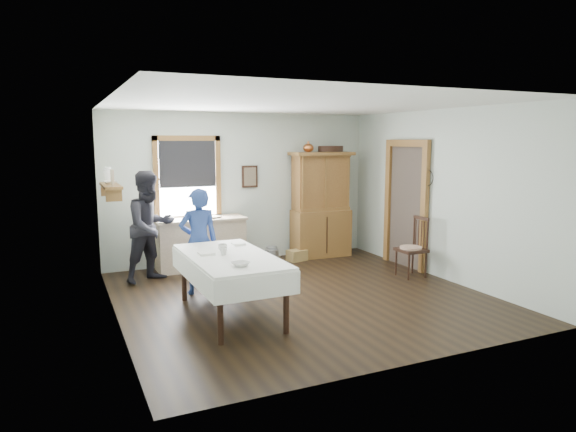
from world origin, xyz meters
The scene contains 20 objects.
room centered at (0.00, 0.00, 1.35)m, with size 5.01×5.01×2.70m.
window centered at (-1.00, 2.46, 1.63)m, with size 1.18×0.07×1.48m.
doorway centered at (2.46, 0.85, 1.16)m, with size 0.09×1.14×2.22m.
wall_shelf centered at (-2.37, 1.54, 1.57)m, with size 0.24×1.00×0.44m.
framed_picture centered at (0.15, 2.46, 1.55)m, with size 0.30×0.04×0.40m, color black.
rug_beater centered at (2.45, 0.30, 1.72)m, with size 0.27×0.27×0.01m, color black.
work_counter centered at (-0.87, 2.17, 0.44)m, with size 1.55×0.59×0.88m, color tan.
china_hutch centered at (1.48, 2.17, 0.99)m, with size 1.17×0.55×1.99m, color olive.
dining_table centered at (-1.17, -0.37, 0.39)m, with size 1.03×1.96×0.78m, color white.
spindle_chair centered at (2.10, 0.21, 0.49)m, with size 0.45×0.45×0.99m, color black.
pail centered at (0.36, 1.94, 0.13)m, with size 0.25×0.25×0.27m, color gray.
wicker_basket centered at (0.89, 1.99, 0.10)m, with size 0.34×0.24×0.20m, color #A98B4C.
woman_blue centered at (-1.27, 0.75, 0.71)m, with size 0.52×0.34×1.42m, color navy.
figure_dark centered at (-1.79, 1.70, 0.81)m, with size 0.79×0.61×1.62m, color black.
table_cup_a centered at (-1.17, -0.10, 0.83)m, with size 0.12×0.12×0.09m, color silver.
table_cup_b centered at (-1.23, -0.32, 0.83)m, with size 0.10×0.10×0.09m, color silver.
table_bowl centered at (-1.23, -0.96, 0.81)m, with size 0.22×0.22×0.05m, color silver.
counter_book centered at (-0.77, 2.11, 0.90)m, with size 0.18×0.25×0.02m, color brown.
counter_bowl centered at (-1.45, 2.03, 0.92)m, with size 0.21×0.21×0.07m, color silver.
shelf_bowl centered at (-2.37, 1.55, 1.60)m, with size 0.22×0.22×0.05m, color silver.
Camera 1 is at (-3.09, -6.39, 2.21)m, focal length 32.00 mm.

